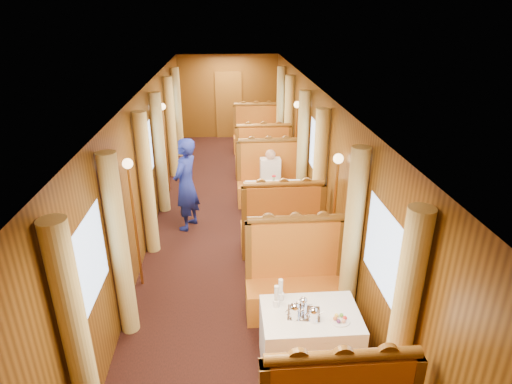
{
  "coord_description": "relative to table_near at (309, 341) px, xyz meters",
  "views": [
    {
      "loc": [
        -0.1,
        -7.13,
        3.76
      ],
      "look_at": [
        0.35,
        -0.89,
        1.05
      ],
      "focal_mm": 30.0,
      "sensor_mm": 36.0,
      "label": 1
    }
  ],
  "objects": [
    {
      "name": "steward",
      "position": [
        -1.6,
        3.49,
        0.48
      ],
      "size": [
        0.63,
        0.73,
        1.7
      ],
      "primitive_type": "imported",
      "rotation": [
        0.0,
        0.0,
        -1.99
      ],
      "color": "navy",
      "rests_on": "floor"
    },
    {
      "name": "curtain_left_near_a",
      "position": [
        -2.13,
        -0.78,
        0.8
      ],
      "size": [
        0.22,
        0.22,
        2.35
      ],
      "primitive_type": "cylinder",
      "color": "tan",
      "rests_on": "floor"
    },
    {
      "name": "cup_outboard",
      "position": [
        -0.3,
        0.26,
        0.48
      ],
      "size": [
        0.08,
        0.08,
        0.26
      ],
      "rotation": [
        0.0,
        0.0,
        0.24
      ],
      "color": "white",
      "rests_on": "table_near"
    },
    {
      "name": "tea_tray",
      "position": [
        -0.08,
        -0.01,
        0.38
      ],
      "size": [
        0.38,
        0.32,
        0.01
      ],
      "primitive_type": "cube",
      "rotation": [
        0.0,
        0.0,
        -0.19
      ],
      "color": "silver",
      "rests_on": "table_near"
    },
    {
      "name": "sconce_right_fore",
      "position": [
        0.65,
        1.75,
        1.01
      ],
      "size": [
        0.14,
        0.14,
        1.95
      ],
      "color": "#BF8C3F",
      "rests_on": "floor"
    },
    {
      "name": "passenger",
      "position": [
        -0.0,
        4.26,
        0.37
      ],
      "size": [
        0.4,
        0.44,
        0.76
      ],
      "color": "beige",
      "rests_on": "banquette_mid_aft"
    },
    {
      "name": "curtain_left_mid_a",
      "position": [
        -2.13,
        2.72,
        0.8
      ],
      "size": [
        0.22,
        0.22,
        2.35
      ],
      "primitive_type": "cylinder",
      "color": "tan",
      "rests_on": "floor"
    },
    {
      "name": "curtain_left_mid_b",
      "position": [
        -2.13,
        4.28,
        0.8
      ],
      "size": [
        0.22,
        0.22,
        2.35
      ],
      "primitive_type": "cylinder",
      "color": "tan",
      "rests_on": "floor"
    },
    {
      "name": "curtain_right_mid_a",
      "position": [
        0.63,
        2.72,
        0.8
      ],
      "size": [
        0.22,
        0.22,
        2.35
      ],
      "primitive_type": "cylinder",
      "color": "tan",
      "rests_on": "floor"
    },
    {
      "name": "window_right_mid",
      "position": [
        0.74,
        3.5,
        1.07
      ],
      "size": [
        0.01,
        1.2,
        0.9
      ],
      "primitive_type": null,
      "rotation": [
        1.57,
        0.0,
        -1.57
      ],
      "color": "#8EADD6",
      "rests_on": "wall_right"
    },
    {
      "name": "doorway_far",
      "position": [
        -0.75,
        9.47,
        0.62
      ],
      "size": [
        0.8,
        0.04,
        2.0
      ],
      "primitive_type": "cube",
      "color": "brown",
      "rests_on": "floor"
    },
    {
      "name": "curtain_left_far_b",
      "position": [
        -2.13,
        7.78,
        0.8
      ],
      "size": [
        0.22,
        0.22,
        2.35
      ],
      "primitive_type": "cylinder",
      "color": "tan",
      "rests_on": "floor"
    },
    {
      "name": "window_left_far",
      "position": [
        -2.24,
        7.0,
        1.07
      ],
      "size": [
        0.01,
        1.2,
        0.9
      ],
      "primitive_type": null,
      "rotation": [
        1.57,
        0.0,
        1.57
      ],
      "color": "#8EADD6",
      "rests_on": "wall_left"
    },
    {
      "name": "table_mid",
      "position": [
        0.0,
        3.5,
        0.0
      ],
      "size": [
        1.05,
        0.72,
        0.75
      ],
      "primitive_type": "cube",
      "color": "white",
      "rests_on": "floor"
    },
    {
      "name": "teapot_left",
      "position": [
        -0.19,
        -0.07,
        0.45
      ],
      "size": [
        0.2,
        0.16,
        0.15
      ],
      "primitive_type": null,
      "rotation": [
        0.0,
        0.0,
        0.13
      ],
      "color": "silver",
      "rests_on": "tea_tray"
    },
    {
      "name": "rose_vase_far",
      "position": [
        0.04,
        7.0,
        0.55
      ],
      "size": [
        0.06,
        0.06,
        0.36
      ],
      "rotation": [
        0.0,
        0.0,
        0.05
      ],
      "color": "silver",
      "rests_on": "table_far"
    },
    {
      "name": "floor",
      "position": [
        -0.75,
        3.5,
        -0.38
      ],
      "size": [
        3.0,
        12.0,
        0.01
      ],
      "primitive_type": null,
      "color": "black",
      "rests_on": "ground"
    },
    {
      "name": "curtain_right_mid_b",
      "position": [
        0.63,
        4.28,
        0.8
      ],
      "size": [
        0.22,
        0.22,
        2.35
      ],
      "primitive_type": "cylinder",
      "color": "tan",
      "rests_on": "floor"
    },
    {
      "name": "banquette_mid_fwd",
      "position": [
        0.0,
        2.49,
        0.05
      ],
      "size": [
        1.3,
        0.55,
        1.34
      ],
      "color": "#AA4112",
      "rests_on": "floor"
    },
    {
      "name": "window_right_far",
      "position": [
        0.74,
        7.0,
        1.07
      ],
      "size": [
        0.01,
        1.2,
        0.9
      ],
      "primitive_type": null,
      "rotation": [
        1.57,
        0.0,
        -1.57
      ],
      "color": "#8EADD6",
      "rests_on": "wall_right"
    },
    {
      "name": "teapot_right",
      "position": [
        -0.0,
        -0.13,
        0.44
      ],
      "size": [
        0.17,
        0.14,
        0.13
      ],
      "primitive_type": null,
      "rotation": [
        0.0,
        0.0,
        0.08
      ],
      "color": "silver",
      "rests_on": "tea_tray"
    },
    {
      "name": "wall_left",
      "position": [
        -2.25,
        3.5,
        0.88
      ],
      "size": [
        0.01,
        12.0,
        2.5
      ],
      "primitive_type": null,
      "rotation": [
        1.57,
        0.0,
        1.57
      ],
      "color": "brown",
      "rests_on": "floor"
    },
    {
      "name": "curtain_left_far_a",
      "position": [
        -2.13,
        6.22,
        0.8
      ],
      "size": [
        0.22,
        0.22,
        2.35
      ],
      "primitive_type": "cylinder",
      "color": "tan",
      "rests_on": "floor"
    },
    {
      "name": "sconce_left_aft",
      "position": [
        -2.15,
        5.25,
        1.01
      ],
      "size": [
        0.14,
        0.14,
        1.95
      ],
      "color": "#BF8C3F",
      "rests_on": "floor"
    },
    {
      "name": "sconce_left_fore",
      "position": [
        -2.15,
        1.75,
        1.01
      ],
      "size": [
        0.14,
        0.14,
        1.95
      ],
      "color": "#BF8C3F",
      "rests_on": "floor"
    },
    {
      "name": "cup_inboard",
      "position": [
        -0.36,
        0.14,
        0.48
      ],
      "size": [
        0.08,
        0.08,
        0.26
      ],
      "rotation": [
        0.0,
        0.0,
        0.18
      ],
      "color": "white",
      "rests_on": "table_near"
    },
    {
      "name": "wall_far",
      "position": [
        -0.75,
        9.5,
        0.88
      ],
      "size": [
        3.0,
        0.01,
        2.5
      ],
      "primitive_type": null,
      "rotation": [
        1.57,
        0.0,
        0.0
      ],
      "color": "brown",
      "rests_on": "floor"
    },
    {
      "name": "window_left_near",
      "position": [
        -2.24,
        0.0,
        1.07
      ],
      "size": [
        0.01,
        1.2,
        0.9
      ],
      "primitive_type": null,
      "rotation": [
        1.57,
        0.0,
        1.57
      ],
      "color": "#8EADD6",
      "rests_on": "wall_left"
    },
    {
      "name": "table_far",
      "position": [
        0.0,
        7.0,
        0.0
      ],
      "size": [
        1.05,
        0.72,
        0.75
      ],
      "primitive_type": "cube",
      "color": "white",
      "rests_on": "floor"
    },
    {
      "name": "curtain_right_near_a",
      "position": [
        0.63,
        -0.78,
        0.8
      ],
      "size": [
        0.22,
        0.22,
        2.35
      ],
      "primitive_type": "cylinder",
      "color": "tan",
      "rests_on": "floor"
    },
    {
      "name": "table_near",
      "position": [
        0.0,
        0.0,
        0.0
      ],
      "size": [
        1.05,
        0.72,
        0.75
      ],
      "primitive_type": "cube",
      "color": "white",
      "rests_on": "floor"
    },
    {
      "name": "window_right_near",
      "position": [
        0.74,
        0.0,
        1.07
      ],
      "size": [
        0.01,
        1.2,
        0.9
      ],
      "primitive_type": null,
      "rotation": [
        1.57,
        0.0,
        -1.57
      ],
      "color": "#8EADD6",
      "rests_on": "wall_right"
    },
    {
      "name": "curtain_right_near_b",
      "position": [
        0.63,
        0.78,
        0.8
      ],
      "size": [
        0.22,
        0.22,
        2.35
      ],
      "primitive_type": "cylinder",
      "color": "tan",
      "rests_on": "floor"
    },
    {
      "name": "ceiling",
      "position": [
        -0.75,
        3.5,
        2.12
      ],
      "size": [
        3.0,
        12.0,
        0.01
      ],
      "primitive_type": null,
      "rotation": [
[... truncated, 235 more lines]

